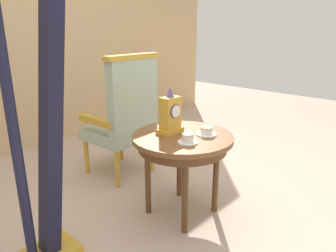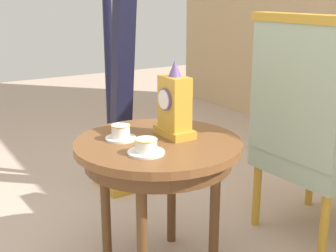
{
  "view_description": "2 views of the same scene",
  "coord_description": "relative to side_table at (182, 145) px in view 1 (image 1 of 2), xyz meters",
  "views": [
    {
      "loc": [
        -1.56,
        -1.33,
        1.35
      ],
      "look_at": [
        0.06,
        0.17,
        0.66
      ],
      "focal_mm": 33.72,
      "sensor_mm": 36.0,
      "label": 1
    },
    {
      "loc": [
        1.7,
        -0.91,
        1.24
      ],
      "look_at": [
        -0.03,
        0.14,
        0.65
      ],
      "focal_mm": 49.42,
      "sensor_mm": 36.0,
      "label": 2
    }
  ],
  "objects": [
    {
      "name": "harp",
      "position": [
        -0.91,
        0.25,
        0.19
      ],
      "size": [
        0.4,
        0.24,
        1.83
      ],
      "color": "gold",
      "rests_on": "ground"
    },
    {
      "name": "teacup_left",
      "position": [
        -0.1,
        -0.13,
        0.1
      ],
      "size": [
        0.13,
        0.13,
        0.07
      ],
      "color": "white",
      "rests_on": "side_table"
    },
    {
      "name": "side_table",
      "position": [
        0.0,
        0.0,
        0.0
      ],
      "size": [
        0.72,
        0.72,
        0.62
      ],
      "color": "brown",
      "rests_on": "ground"
    },
    {
      "name": "teacup_right",
      "position": [
        0.12,
        -0.12,
        0.1
      ],
      "size": [
        0.15,
        0.15,
        0.06
      ],
      "color": "white",
      "rests_on": "side_table"
    },
    {
      "name": "wall_back",
      "position": [
        -0.07,
        2.22,
        0.85
      ],
      "size": [
        6.0,
        0.1,
        2.8
      ],
      "primitive_type": "cube",
      "color": "tan",
      "rests_on": "ground"
    },
    {
      "name": "armchair",
      "position": [
        0.13,
        0.79,
        0.05
      ],
      "size": [
        0.57,
        0.56,
        1.14
      ],
      "color": "#9EB299",
      "rests_on": "ground"
    },
    {
      "name": "mantel_clock",
      "position": [
        -0.02,
        0.1,
        0.21
      ],
      "size": [
        0.19,
        0.11,
        0.34
      ],
      "color": "gold",
      "rests_on": "side_table"
    },
    {
      "name": "ground_plane",
      "position": [
        -0.07,
        -0.03,
        -0.55
      ],
      "size": [
        10.0,
        10.0,
        0.0
      ],
      "primitive_type": "plane",
      "color": "#BCA38E"
    }
  ]
}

